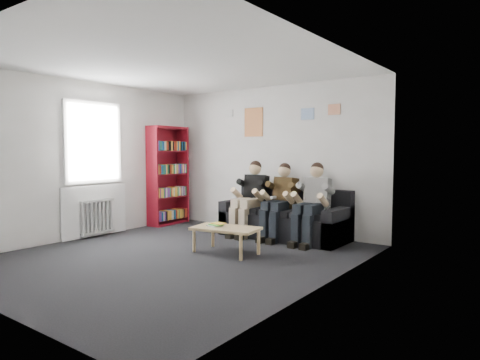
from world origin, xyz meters
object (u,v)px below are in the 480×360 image
object	(u,v)px
bookshelf	(168,175)
person_middle	(279,201)
person_right	(312,204)
sofa	(285,220)
person_left	(250,198)
coffee_table	(226,230)

from	to	relation	value
bookshelf	person_middle	bearing A→B (deg)	-3.76
bookshelf	person_right	size ratio (longest dim) A/B	1.51
person_middle	person_right	size ratio (longest dim) A/B	0.98
sofa	person_right	world-z (taller)	person_right
sofa	person_left	size ratio (longest dim) A/B	1.65
bookshelf	person_right	distance (m)	3.25
person_left	bookshelf	bearing A→B (deg)	171.33
sofa	bookshelf	size ratio (longest dim) A/B	1.10
bookshelf	coffee_table	xyz separation A→B (m)	(2.50, -1.27, -0.66)
person_left	person_right	xyz separation A→B (m)	(1.22, 0.00, -0.00)
person_middle	bookshelf	bearing A→B (deg)	-171.81
sofa	coffee_table	bearing A→B (deg)	-94.38
bookshelf	person_right	xyz separation A→B (m)	(3.23, 0.04, -0.34)
bookshelf	person_left	xyz separation A→B (m)	(2.01, 0.04, -0.34)
sofa	person_left	xyz separation A→B (m)	(-0.61, -0.20, 0.36)
sofa	bookshelf	xyz separation A→B (m)	(-2.62, -0.24, 0.69)
person_left	sofa	bearing A→B (deg)	8.39
coffee_table	person_left	bearing A→B (deg)	110.75
bookshelf	person_middle	xyz separation A→B (m)	(2.62, 0.04, -0.35)
bookshelf	person_left	size ratio (longest dim) A/B	1.51
sofa	person_middle	bearing A→B (deg)	-90.00
coffee_table	person_left	world-z (taller)	person_left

